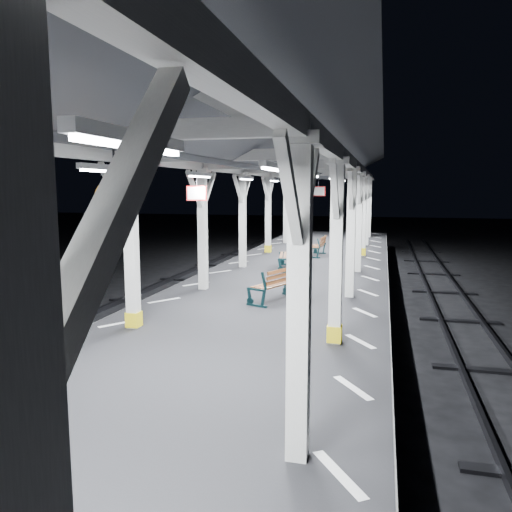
% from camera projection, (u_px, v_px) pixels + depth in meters
% --- Properties ---
extents(ground, '(120.00, 120.00, 0.00)m').
position_uv_depth(ground, '(191.00, 434.00, 7.75)').
color(ground, black).
rests_on(ground, ground).
extents(platform, '(6.00, 50.00, 1.00)m').
position_uv_depth(platform, '(190.00, 403.00, 7.68)').
color(platform, black).
rests_on(platform, ground).
extents(hazard_stripes_left, '(1.00, 48.00, 0.01)m').
position_uv_depth(hazard_stripes_left, '(51.00, 358.00, 8.21)').
color(hazard_stripes_left, silver).
rests_on(hazard_stripes_left, platform).
extents(hazard_stripes_right, '(1.00, 48.00, 0.01)m').
position_uv_depth(hazard_stripes_right, '(353.00, 388.00, 7.01)').
color(hazard_stripes_right, silver).
rests_on(hazard_stripes_right, platform).
extents(canopy, '(5.40, 49.00, 4.65)m').
position_uv_depth(canopy, '(185.00, 133.00, 7.11)').
color(canopy, silver).
rests_on(canopy, platform).
extents(bench_mid, '(1.15, 1.69, 0.86)m').
position_uv_depth(bench_mid, '(278.00, 283.00, 12.28)').
color(bench_mid, '#0E2A2F').
rests_on(bench_mid, platform).
extents(bench_far, '(0.94, 1.84, 0.95)m').
position_uv_depth(bench_far, '(290.00, 254.00, 17.23)').
color(bench_far, '#0E2A2F').
rests_on(bench_far, platform).
extents(bench_extra, '(0.62, 1.51, 0.81)m').
position_uv_depth(bench_extra, '(319.00, 246.00, 20.51)').
color(bench_extra, '#0E2A2F').
rests_on(bench_extra, platform).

